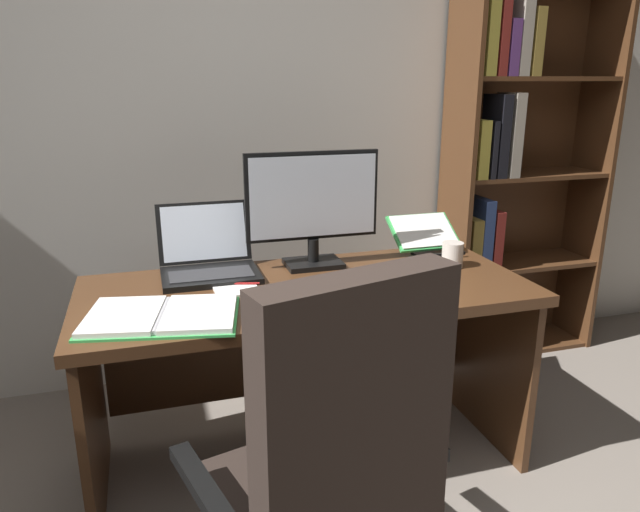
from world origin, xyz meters
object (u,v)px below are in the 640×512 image
Objects in this scene: monitor at (313,208)px; keyboard at (340,291)px; notepad at (234,286)px; pen at (240,283)px; desk at (302,329)px; laptop at (209,261)px; reading_stand_with_book at (425,236)px; office_chair at (328,496)px; bookshelf at (508,178)px; open_binder at (162,316)px; computer_mouse at (420,281)px; coffee_mug at (452,255)px.

monitor is 0.41m from keyboard.
pen reaches higher than notepad.
desk is 4.49× the size of laptop.
reading_stand_with_book is (0.92, 0.04, 0.02)m from laptop.
office_chair is 2.00× the size of monitor.
bookshelf reaches higher than laptop.
laptop is at bearing 178.75° from monitor.
open_binder is (-1.77, -0.85, -0.21)m from bookshelf.
open_binder is 2.45× the size of notepad.
keyboard is (-1.17, -0.80, -0.21)m from bookshelf.
computer_mouse is at bearing -15.43° from pen.
monitor is 1.25× the size of keyboard.
laptop is 0.92m from reading_stand_with_book.
reading_stand_with_book reaches higher than open_binder.
office_chair is 0.88m from computer_mouse.
computer_mouse is (0.30, -0.34, -0.21)m from monitor.
open_binder is 0.34m from notepad.
pen is (-0.23, -0.02, 0.21)m from desk.
office_chair is 10.10× the size of computer_mouse.
office_chair reaches higher than computer_mouse.
desk is 0.83× the size of bookshelf.
laptop is (-1.58, -0.45, -0.17)m from bookshelf.
monitor is 2.50× the size of notepad.
open_binder is 3.67× the size of pen.
open_binder is (-1.11, -0.44, -0.06)m from reading_stand_with_book.
reading_stand_with_book is at bearing 14.26° from notepad.
notepad is at bearing 52.12° from open_binder.
keyboard is 4.24× the size of coffee_mug.
reading_stand_with_book is at bearing 92.28° from coffee_mug.
keyboard is (0.41, -0.35, -0.04)m from laptop.
laptop is at bearing -177.73° from reading_stand_with_book.
keyboard is at bearing -145.66° from bookshelf.
laptop is at bearing 153.88° from desk.
monitor is at bearing 26.71° from notepad.
coffee_mug is at bearing 17.88° from keyboard.
bookshelf reaches higher than desk.
laptop reaches higher than coffee_mug.
monitor is at bearing -1.25° from laptop.
laptop is 0.94m from coffee_mug.
bookshelf is at bearing 44.11° from coffee_mug.
pen is at bearing -63.98° from laptop.
notepad is 1.50× the size of pen.
bookshelf reaches higher than monitor.
notepad is at bearing 153.25° from keyboard.
laptop is (-0.16, 0.98, 0.33)m from office_chair.
monitor is (0.24, 0.97, 0.51)m from office_chair.
coffee_mug is (1.11, 0.22, 0.04)m from open_binder.
laptop is 0.44m from open_binder.
laptop is 0.69× the size of open_binder.
open_binder is at bearing -146.71° from monitor.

